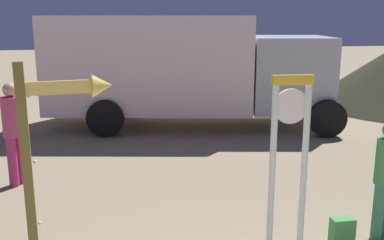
{
  "coord_description": "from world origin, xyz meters",
  "views": [
    {
      "loc": [
        -0.74,
        -2.02,
        2.8
      ],
      "look_at": [
        0.42,
        4.75,
        1.2
      ],
      "focal_mm": 41.02,
      "sensor_mm": 36.0,
      "label": 1
    }
  ],
  "objects_px": {
    "arrow_sign": "(56,134)",
    "box_truck_far": "(128,46)",
    "backpack": "(342,234)",
    "box_truck_near": "(182,66)",
    "person_distant": "(13,129)",
    "standing_clock": "(289,156)"
  },
  "relations": [
    {
      "from": "arrow_sign",
      "to": "box_truck_near",
      "type": "xyz_separation_m",
      "value": [
        2.35,
        6.63,
        -0.02
      ]
    },
    {
      "from": "backpack",
      "to": "box_truck_far",
      "type": "height_order",
      "value": "box_truck_far"
    },
    {
      "from": "person_distant",
      "to": "box_truck_far",
      "type": "distance_m",
      "value": 12.77
    },
    {
      "from": "person_distant",
      "to": "box_truck_near",
      "type": "xyz_separation_m",
      "value": [
        3.43,
        3.81,
        0.58
      ]
    },
    {
      "from": "standing_clock",
      "to": "box_truck_far",
      "type": "relative_size",
      "value": 0.31
    },
    {
      "from": "arrow_sign",
      "to": "backpack",
      "type": "xyz_separation_m",
      "value": [
        3.34,
        -0.13,
        -1.4
      ]
    },
    {
      "from": "person_distant",
      "to": "box_truck_far",
      "type": "relative_size",
      "value": 0.24
    },
    {
      "from": "standing_clock",
      "to": "backpack",
      "type": "bearing_deg",
      "value": 18.95
    },
    {
      "from": "standing_clock",
      "to": "person_distant",
      "type": "xyz_separation_m",
      "value": [
        -3.55,
        3.25,
        -0.36
      ]
    },
    {
      "from": "box_truck_far",
      "to": "box_truck_near",
      "type": "bearing_deg",
      "value": -82.61
    },
    {
      "from": "backpack",
      "to": "box_truck_far",
      "type": "xyz_separation_m",
      "value": [
        -2.12,
        15.5,
        1.41
      ]
    },
    {
      "from": "arrow_sign",
      "to": "backpack",
      "type": "relative_size",
      "value": 5.87
    },
    {
      "from": "box_truck_far",
      "to": "standing_clock",
      "type": "bearing_deg",
      "value": -85.47
    },
    {
      "from": "backpack",
      "to": "box_truck_far",
      "type": "distance_m",
      "value": 15.71
    },
    {
      "from": "person_distant",
      "to": "box_truck_far",
      "type": "height_order",
      "value": "box_truck_far"
    },
    {
      "from": "arrow_sign",
      "to": "person_distant",
      "type": "bearing_deg",
      "value": 110.95
    },
    {
      "from": "arrow_sign",
      "to": "box_truck_far",
      "type": "relative_size",
      "value": 0.33
    },
    {
      "from": "standing_clock",
      "to": "person_distant",
      "type": "height_order",
      "value": "standing_clock"
    },
    {
      "from": "arrow_sign",
      "to": "box_truck_far",
      "type": "height_order",
      "value": "box_truck_far"
    },
    {
      "from": "standing_clock",
      "to": "box_truck_far",
      "type": "xyz_separation_m",
      "value": [
        -1.25,
        15.8,
        0.26
      ]
    },
    {
      "from": "arrow_sign",
      "to": "box_truck_near",
      "type": "distance_m",
      "value": 7.04
    },
    {
      "from": "box_truck_near",
      "to": "box_truck_far",
      "type": "relative_size",
      "value": 1.06
    }
  ]
}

